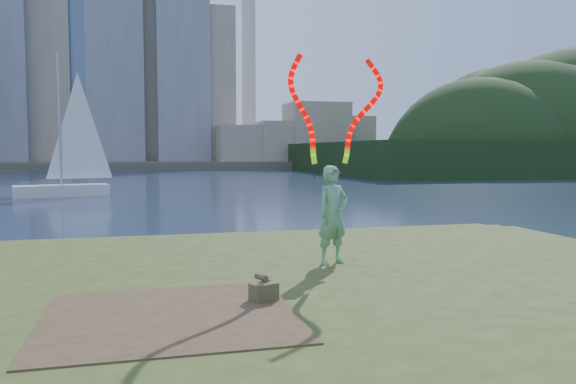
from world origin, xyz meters
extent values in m
plane|color=#18253D|center=(0.00, 0.00, 0.00)|extent=(320.00, 320.00, 0.00)
cube|color=#374619|center=(0.00, -2.50, 0.15)|extent=(20.00, 18.00, 0.30)
cube|color=#374619|center=(0.00, -2.20, 0.40)|extent=(17.00, 15.00, 0.30)
cube|color=#374619|center=(0.00, -2.00, 0.65)|extent=(14.00, 12.00, 0.30)
cube|color=#47331E|center=(-2.20, -3.20, 0.81)|extent=(3.20, 3.00, 0.02)
cube|color=#474334|center=(0.00, 95.00, 0.60)|extent=(320.00, 40.00, 1.20)
cylinder|color=silver|center=(18.00, 102.00, 30.20)|extent=(2.80, 2.80, 58.00)
cube|color=black|center=(55.00, 60.00, 2.00)|extent=(70.00, 42.00, 4.00)
imported|color=#116D27|center=(0.94, -0.49, 1.73)|extent=(0.79, 0.65, 1.86)
cylinder|color=black|center=(0.57, -0.49, 2.55)|extent=(0.02, 0.02, 0.30)
cylinder|color=black|center=(1.26, -0.23, 2.55)|extent=(0.02, 0.02, 0.30)
cube|color=#443E22|center=(-0.88, -2.79, 0.93)|extent=(0.43, 0.37, 0.26)
cylinder|color=#443E22|center=(-0.88, -2.62, 1.11)|extent=(0.17, 0.26, 0.09)
cube|color=silver|center=(-7.71, 27.86, 0.34)|extent=(5.94, 2.99, 0.80)
cylinder|color=gray|center=(-7.71, 27.86, 4.77)|extent=(0.16, 0.16, 8.63)
camera|label=1|loc=(-2.47, -10.46, 2.93)|focal=35.00mm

